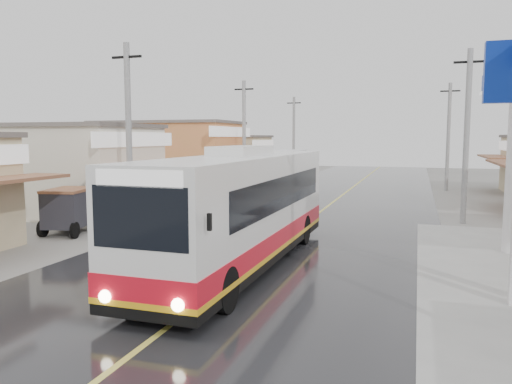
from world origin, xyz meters
The scene contains 10 objects.
ground centered at (0.00, 0.00, 0.00)m, with size 120.00×120.00×0.00m, color slate.
road centered at (0.00, 15.00, 0.01)m, with size 12.00×90.00×0.02m, color black.
centre_line centered at (0.00, 15.00, 0.02)m, with size 0.15×90.00×0.01m, color #D8CC4C.
shopfronts_left centered at (-13.00, 18.00, 0.00)m, with size 11.00×44.00×5.20m, color tan, non-canonical shape.
utility_poles_left centered at (-7.00, 16.00, 0.00)m, with size 1.60×50.00×8.00m, color gray, non-canonical shape.
utility_poles_right centered at (7.00, 15.00, 0.00)m, with size 1.60×36.00×8.00m, color gray, non-canonical shape.
coach_bus centered at (-0.23, 4.60, 1.80)m, with size 2.83×11.97×3.73m.
second_bus centered at (-4.22, 22.87, 1.65)m, with size 2.78×9.32×3.07m.
cyclist centered at (-2.90, 9.96, 0.67)m, with size 0.77×1.93×2.04m.
tricycle_near centered at (-8.86, 7.26, 1.08)m, with size 2.12×2.56×1.89m.
Camera 1 is at (4.91, -9.88, 4.01)m, focal length 35.00 mm.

